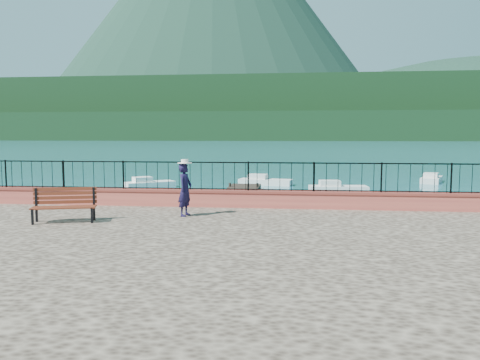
% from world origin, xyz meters
% --- Properties ---
extents(ground, '(2000.00, 2000.00, 0.00)m').
position_xyz_m(ground, '(0.00, 0.00, 0.00)').
color(ground, '#19596B').
rests_on(ground, ground).
extents(promenade, '(30.00, 20.00, 1.20)m').
position_xyz_m(promenade, '(0.00, -6.00, 0.60)').
color(promenade, '#332821').
rests_on(promenade, ground).
extents(parapet, '(28.00, 0.46, 0.58)m').
position_xyz_m(parapet, '(0.00, 3.70, 1.49)').
color(parapet, '#C35A46').
rests_on(parapet, promenade).
extents(railing, '(27.00, 0.05, 0.95)m').
position_xyz_m(railing, '(0.00, 3.70, 2.25)').
color(railing, black).
rests_on(railing, parapet).
extents(dock, '(2.00, 16.00, 0.30)m').
position_xyz_m(dock, '(-2.00, 12.00, 0.15)').
color(dock, '#2D231C').
rests_on(dock, ground).
extents(far_forest, '(900.00, 60.00, 18.00)m').
position_xyz_m(far_forest, '(0.00, 300.00, 9.00)').
color(far_forest, black).
rests_on(far_forest, ground).
extents(foothills, '(900.00, 120.00, 44.00)m').
position_xyz_m(foothills, '(0.00, 360.00, 22.00)').
color(foothills, black).
rests_on(foothills, ground).
extents(volcano, '(560.00, 560.00, 380.00)m').
position_xyz_m(volcano, '(-120.00, 700.00, 190.00)').
color(volcano, '#142D23').
rests_on(volcano, ground).
extents(park_bench, '(1.83, 1.02, 0.97)m').
position_xyz_m(park_bench, '(-5.20, 0.37, 1.49)').
color(park_bench, black).
rests_on(park_bench, promenade).
extents(person, '(0.49, 0.65, 1.61)m').
position_xyz_m(person, '(-2.04, 1.79, 2.00)').
color(person, black).
rests_on(person, promenade).
extents(hat, '(0.44, 0.44, 0.12)m').
position_xyz_m(hat, '(-2.04, 1.79, 2.87)').
color(hat, white).
rests_on(hat, person).
extents(boat_0, '(3.99, 3.42, 0.80)m').
position_xyz_m(boat_0, '(-3.77, 9.23, 0.40)').
color(boat_0, white).
rests_on(boat_0, ground).
extents(boat_1, '(3.94, 3.12, 0.80)m').
position_xyz_m(boat_1, '(4.36, 11.99, 0.40)').
color(boat_1, silver).
rests_on(boat_1, ground).
extents(boat_2, '(3.76, 1.59, 0.80)m').
position_xyz_m(boat_2, '(4.07, 18.11, 0.40)').
color(boat_2, silver).
rests_on(boat_2, ground).
extents(boat_3, '(3.51, 3.08, 0.80)m').
position_xyz_m(boat_3, '(-8.74, 19.42, 0.40)').
color(boat_3, white).
rests_on(boat_3, ground).
extents(boat_4, '(4.03, 2.01, 0.80)m').
position_xyz_m(boat_4, '(-0.82, 22.18, 0.40)').
color(boat_4, silver).
rests_on(boat_4, ground).
extents(boat_5, '(2.45, 3.61, 0.80)m').
position_xyz_m(boat_5, '(11.84, 25.41, 0.40)').
color(boat_5, silver).
rests_on(boat_5, ground).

